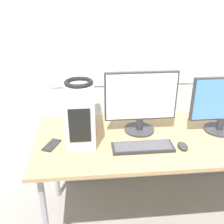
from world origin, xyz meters
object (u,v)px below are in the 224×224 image
object	(u,v)px
monitor_main	(141,101)
monitor_right_near	(224,104)
keyboard	(143,147)
cell_phone	(52,145)
mouse	(183,146)
pc_tower	(80,110)
headphones	(79,82)

from	to	relation	value
monitor_main	monitor_right_near	world-z (taller)	monitor_main
keyboard	cell_phone	bearing A→B (deg)	171.29
mouse	cell_phone	xyz separation A→B (m)	(-0.88, 0.11, -0.01)
monitor_right_near	keyboard	distance (m)	0.69
pc_tower	cell_phone	distance (m)	0.31
keyboard	mouse	world-z (taller)	mouse
pc_tower	headphones	size ratio (longest dim) A/B	2.43
monitor_right_near	cell_phone	bearing A→B (deg)	-175.66
keyboard	monitor_right_near	bearing A→B (deg)	16.73
monitor_main	cell_phone	bearing A→B (deg)	-166.49
pc_tower	mouse	bearing A→B (deg)	-20.78
monitor_right_near	mouse	size ratio (longest dim) A/B	4.63
headphones	mouse	world-z (taller)	headphones
headphones	keyboard	size ratio (longest dim) A/B	0.48
keyboard	mouse	bearing A→B (deg)	-3.84
headphones	mouse	distance (m)	0.82
monitor_right_near	mouse	world-z (taller)	monitor_right_near
mouse	keyboard	bearing A→B (deg)	176.16
pc_tower	mouse	size ratio (longest dim) A/B	4.53
keyboard	cell_phone	distance (m)	0.62
monitor_main	mouse	size ratio (longest dim) A/B	4.92
headphones	monitor_main	bearing A→B (deg)	0.80
keyboard	pc_tower	bearing A→B (deg)	149.74
cell_phone	keyboard	bearing A→B (deg)	14.50
monitor_main	keyboard	distance (m)	0.34
mouse	cell_phone	bearing A→B (deg)	172.76
monitor_main	cell_phone	world-z (taller)	monitor_main
mouse	monitor_right_near	bearing A→B (deg)	30.03
monitor_right_near	keyboard	world-z (taller)	monitor_right_near
headphones	monitor_right_near	bearing A→B (deg)	-2.93
pc_tower	monitor_main	xyz separation A→B (m)	(0.44, 0.01, 0.05)
monitor_right_near	headphones	bearing A→B (deg)	177.07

